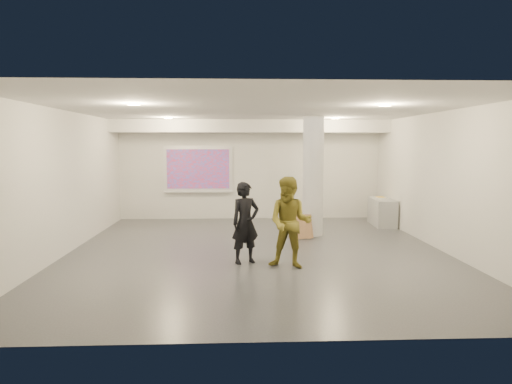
{
  "coord_description": "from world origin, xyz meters",
  "views": [
    {
      "loc": [
        -0.44,
        -9.58,
        2.28
      ],
      "look_at": [
        0.0,
        0.4,
        1.25
      ],
      "focal_mm": 32.0,
      "sensor_mm": 36.0,
      "label": 1
    }
  ],
  "objects_px": {
    "column": "(313,176)",
    "woman": "(245,223)",
    "credenza": "(382,212)",
    "man": "(290,223)",
    "projection_screen": "(198,170)"
  },
  "relations": [
    {
      "from": "column",
      "to": "woman",
      "type": "relative_size",
      "value": 1.91
    },
    {
      "from": "column",
      "to": "woman",
      "type": "distance_m",
      "value": 3.3
    },
    {
      "from": "credenza",
      "to": "man",
      "type": "bearing_deg",
      "value": -122.43
    },
    {
      "from": "column",
      "to": "woman",
      "type": "xyz_separation_m",
      "value": [
        -1.76,
        -2.7,
        -0.71
      ]
    },
    {
      "from": "column",
      "to": "man",
      "type": "distance_m",
      "value": 3.29
    },
    {
      "from": "column",
      "to": "man",
      "type": "relative_size",
      "value": 1.76
    },
    {
      "from": "woman",
      "to": "projection_screen",
      "type": "bearing_deg",
      "value": 78.84
    },
    {
      "from": "man",
      "to": "credenza",
      "type": "bearing_deg",
      "value": 70.95
    },
    {
      "from": "man",
      "to": "projection_screen",
      "type": "bearing_deg",
      "value": 127.32
    },
    {
      "from": "projection_screen",
      "to": "credenza",
      "type": "xyz_separation_m",
      "value": [
        5.32,
        -1.35,
        -1.15
      ]
    },
    {
      "from": "projection_screen",
      "to": "man",
      "type": "xyz_separation_m",
      "value": [
        2.16,
        -5.74,
        -0.68
      ]
    },
    {
      "from": "projection_screen",
      "to": "woman",
      "type": "distance_m",
      "value": 5.56
    },
    {
      "from": "projection_screen",
      "to": "woman",
      "type": "bearing_deg",
      "value": -75.96
    },
    {
      "from": "credenza",
      "to": "woman",
      "type": "height_order",
      "value": "woman"
    },
    {
      "from": "projection_screen",
      "to": "credenza",
      "type": "relative_size",
      "value": 1.61
    }
  ]
}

